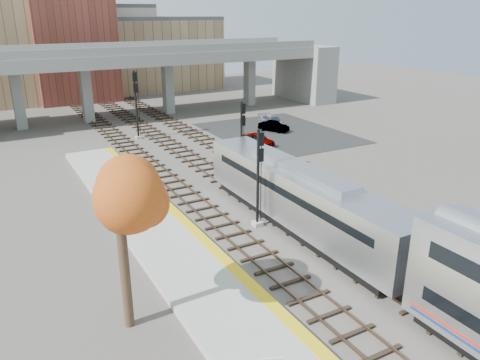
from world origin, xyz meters
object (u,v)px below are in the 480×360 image
signal_mast_far (136,105)px  car_c (273,121)px  signal_mast_near (258,181)px  tree (118,203)px  car_a (258,139)px  car_b (274,126)px  locomotive (300,197)px  signal_mast_mid (242,141)px

signal_mast_far → car_c: signal_mast_far is taller
signal_mast_near → tree: (-10.48, -6.09, 2.86)m
car_a → car_b: bearing=26.6°
locomotive → tree: 13.85m
signal_mast_mid → tree: (-14.58, -15.60, 2.97)m
car_b → car_c: (1.30, 2.25, 0.03)m
locomotive → car_c: locomotive is taller
signal_mast_near → car_c: size_ratio=1.50×
signal_mast_far → car_a: bearing=-40.7°
signal_mast_near → signal_mast_mid: signal_mast_near is taller
signal_mast_far → car_c: size_ratio=1.71×
signal_mast_mid → car_c: size_ratio=1.46×
locomotive → signal_mast_mid: bearing=79.9°
signal_mast_near → car_a: size_ratio=1.72×
signal_mast_mid → tree: tree is taller
signal_mast_near → tree: size_ratio=0.81×
locomotive → signal_mast_far: (-2.10, 27.49, 1.53)m
signal_mast_mid → car_b: 16.31m
locomotive → signal_mast_mid: 11.38m
signal_mast_far → tree: size_ratio=0.92×
signal_mast_mid → car_c: (12.25, 14.10, -2.39)m
signal_mast_near → signal_mast_mid: bearing=66.7°
signal_mast_far → car_a: 13.93m
tree → car_a: (20.76, 23.05, -5.34)m
locomotive → car_c: (14.25, 25.27, -1.60)m
signal_mast_far → car_a: size_ratio=1.97×
signal_mast_mid → signal_mast_far: size_ratio=0.85×
car_c → signal_mast_far: bearing=171.1°
signal_mast_far → car_a: signal_mast_far is taller
locomotive → car_a: (8.18, 18.63, -1.59)m
signal_mast_near → car_c: bearing=55.3°
signal_mast_near → car_c: (16.35, 23.60, -2.49)m
locomotive → signal_mast_mid: signal_mast_mid is taller
signal_mast_mid → signal_mast_far: signal_mast_far is taller
car_a → car_c: bearing=31.5°
signal_mast_far → car_c: (16.35, -2.21, -3.14)m
locomotive → car_b: 26.46m
signal_mast_near → signal_mast_far: size_ratio=0.87×
signal_mast_mid → signal_mast_far: bearing=104.1°
locomotive → signal_mast_near: signal_mast_near is taller
locomotive → tree: bearing=-160.6°
signal_mast_mid → tree: 21.56m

